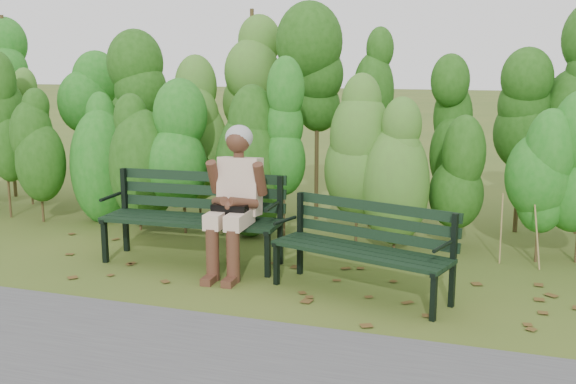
% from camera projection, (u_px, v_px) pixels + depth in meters
% --- Properties ---
extents(ground, '(80.00, 80.00, 0.00)m').
position_uv_depth(ground, '(276.00, 281.00, 6.06)').
color(ground, '#3F571E').
extents(hedge_band, '(11.04, 1.67, 2.42)m').
position_uv_depth(hedge_band, '(330.00, 123.00, 7.55)').
color(hedge_band, '#47381E').
rests_on(hedge_band, ground).
extents(leaf_litter, '(5.64, 2.08, 0.01)m').
position_uv_depth(leaf_litter, '(280.00, 288.00, 5.86)').
color(leaf_litter, brown).
rests_on(leaf_litter, ground).
extents(bench_left, '(1.77, 0.65, 0.87)m').
position_uv_depth(bench_left, '(195.00, 210.00, 6.57)').
color(bench_left, black).
rests_on(bench_left, ground).
extents(bench_right, '(1.62, 0.93, 0.77)m').
position_uv_depth(bench_right, '(365.00, 241.00, 5.67)').
color(bench_right, black).
rests_on(bench_right, ground).
extents(seated_woman, '(0.56, 0.82, 1.36)m').
position_uv_depth(seated_woman, '(235.00, 192.00, 6.22)').
color(seated_woman, beige).
rests_on(seated_woman, ground).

